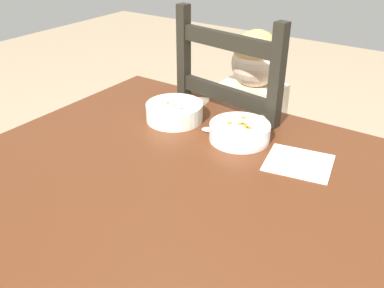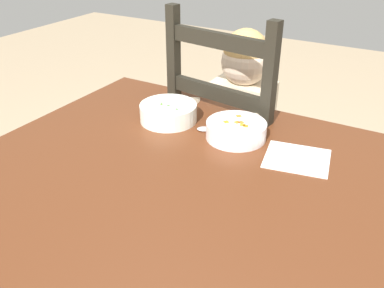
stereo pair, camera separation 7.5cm
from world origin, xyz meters
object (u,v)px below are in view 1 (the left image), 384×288
dining_chair (244,154)px  child_figure (248,119)px  dining_table (198,210)px  bowl_of_peas (174,111)px  bowl_of_carrots (240,131)px  spoon (215,130)px

dining_chair → child_figure: (0.01, -0.00, 0.15)m
dining_table → bowl_of_peas: 0.38m
bowl_of_carrots → dining_chair: bearing=113.3°
bowl_of_peas → child_figure: bearing=68.0°
bowl_of_peas → bowl_of_carrots: size_ratio=1.02×
bowl_of_peas → dining_chair: bearing=69.4°
child_figure → spoon: (0.03, -0.29, 0.08)m
bowl_of_carrots → child_figure: bearing=112.1°
dining_chair → dining_table: bearing=-74.7°
dining_table → bowl_of_carrots: bowl_of_carrots is taller
child_figure → bowl_of_carrots: (0.12, -0.29, 0.11)m
dining_chair → child_figure: size_ratio=1.09×
spoon → dining_table: bearing=-67.1°
bowl_of_peas → bowl_of_carrots: (0.24, 0.00, -0.00)m
bowl_of_carrots → spoon: (-0.09, 0.00, -0.02)m
dining_table → spoon: bearing=112.9°
dining_chair → spoon: (0.04, -0.29, 0.24)m
dining_chair → bowl_of_peas: dining_chair is taller
dining_table → dining_chair: size_ratio=1.24×
dining_chair → spoon: bearing=-82.0°
child_figure → dining_table: bearing=-75.5°
dining_table → bowl_of_peas: (-0.26, 0.25, 0.12)m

